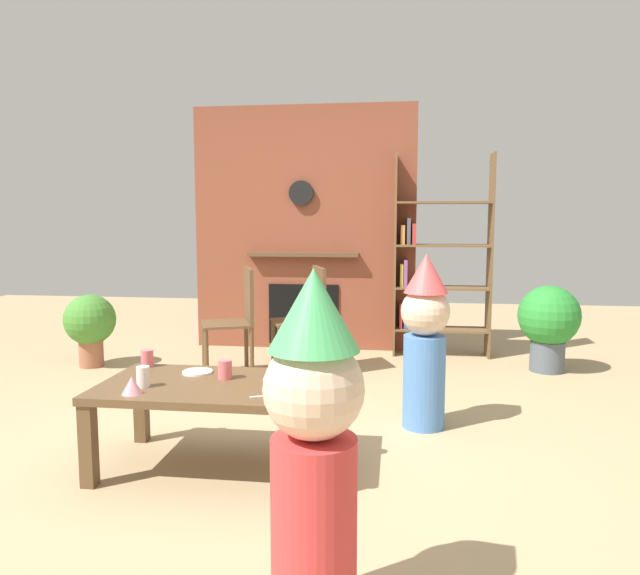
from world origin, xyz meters
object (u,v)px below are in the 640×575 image
at_px(paper_cup_near_left, 143,377).
at_px(paper_cup_far_left, 225,369).
at_px(paper_plate_front, 198,372).
at_px(potted_plant_tall, 549,321).
at_px(paper_cup_center, 313,374).
at_px(potted_plant_short, 90,323).
at_px(child_with_cone_hat, 314,441).
at_px(bookshelf, 435,263).
at_px(dining_chair_left, 238,315).
at_px(coffee_table, 213,395).
at_px(paper_plate_rear, 283,380).
at_px(birthday_cake_slice, 132,385).
at_px(paper_cup_near_right, 147,358).
at_px(child_in_pink, 425,337).
at_px(dining_chair_middle, 308,313).

distance_m(paper_cup_near_left, paper_cup_far_left, 0.42).
xyz_separation_m(paper_plate_front, potted_plant_tall, (2.37, 2.11, -0.03)).
distance_m(paper_cup_center, paper_plate_front, 0.67).
xyz_separation_m(paper_plate_front, potted_plant_short, (-1.59, 1.75, -0.07)).
distance_m(paper_cup_far_left, child_with_cone_hat, 1.38).
xyz_separation_m(bookshelf, dining_chair_left, (-1.65, -0.98, -0.37)).
xyz_separation_m(coffee_table, paper_cup_near_left, (-0.32, -0.12, 0.12)).
bearing_deg(paper_cup_far_left, paper_plate_rear, -0.20).
bearing_deg(paper_cup_far_left, potted_plant_short, 133.90).
height_order(coffee_table, dining_chair_left, dining_chair_left).
relative_size(paper_cup_center, paper_plate_front, 0.56).
bearing_deg(potted_plant_short, birthday_cake_slice, -57.08).
height_order(paper_cup_near_right, paper_cup_center, paper_cup_near_right).
height_order(paper_cup_center, child_in_pink, child_in_pink).
xyz_separation_m(bookshelf, paper_plate_front, (-1.43, -2.61, -0.42)).
bearing_deg(paper_cup_near_left, potted_plant_short, 124.49).
bearing_deg(paper_plate_front, bookshelf, 61.30).
xyz_separation_m(paper_cup_far_left, child_with_cone_hat, (0.65, -1.21, 0.10)).
bearing_deg(paper_cup_near_left, dining_chair_middle, 75.88).
relative_size(paper_cup_near_left, paper_cup_far_left, 1.05).
relative_size(paper_cup_far_left, child_with_cone_hat, 0.09).
bearing_deg(paper_cup_center, bookshelf, 74.24).
bearing_deg(child_with_cone_hat, paper_cup_near_right, 8.15).
bearing_deg(paper_cup_center, paper_cup_near_right, 167.85).
bearing_deg(potted_plant_short, paper_plate_front, -47.76).
bearing_deg(child_with_cone_hat, bookshelf, -40.18).
distance_m(paper_plate_rear, birthday_cake_slice, 0.76).
relative_size(paper_cup_near_left, dining_chair_middle, 0.12).
relative_size(coffee_table, child_with_cone_hat, 1.00).
relative_size(paper_cup_near_right, paper_cup_far_left, 0.96).
relative_size(bookshelf, coffee_table, 1.64).
bearing_deg(potted_plant_short, coffee_table, -48.08).
distance_m(paper_cup_far_left, potted_plant_short, 2.56).
height_order(dining_chair_middle, potted_plant_short, dining_chair_middle).
xyz_separation_m(paper_cup_center, potted_plant_short, (-2.25, 1.86, -0.11)).
xyz_separation_m(coffee_table, paper_cup_near_right, (-0.48, 0.28, 0.11)).
relative_size(paper_plate_front, paper_plate_rear, 0.77).
distance_m(bookshelf, coffee_table, 3.12).
distance_m(paper_cup_far_left, paper_plate_front, 0.21).
distance_m(child_with_cone_hat, potted_plant_tall, 3.75).
height_order(paper_cup_near_right, child_with_cone_hat, child_with_cone_hat).
distance_m(coffee_table, child_with_cone_hat, 1.34).
xyz_separation_m(bookshelf, birthday_cake_slice, (-1.62, -3.04, -0.39)).
bearing_deg(potted_plant_tall, paper_cup_far_left, -134.78).
height_order(paper_cup_near_left, paper_plate_rear, paper_cup_near_left).
distance_m(bookshelf, paper_cup_near_right, 3.09).
relative_size(birthday_cake_slice, child_with_cone_hat, 0.09).
xyz_separation_m(paper_plate_front, paper_plate_rear, (0.50, -0.09, 0.00)).
bearing_deg(paper_plate_front, birthday_cake_slice, -113.50).
height_order(paper_cup_far_left, paper_plate_front, paper_cup_far_left).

